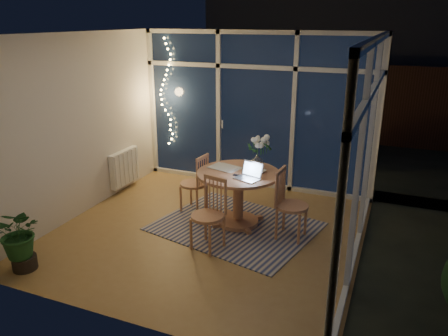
% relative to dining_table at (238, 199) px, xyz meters
% --- Properties ---
extents(floor, '(4.00, 4.00, 0.00)m').
position_rel_dining_table_xyz_m(floor, '(-0.29, -0.40, -0.39)').
color(floor, olive).
rests_on(floor, ground).
extents(ceiling, '(4.00, 4.00, 0.00)m').
position_rel_dining_table_xyz_m(ceiling, '(-0.29, -0.40, 2.21)').
color(ceiling, white).
rests_on(ceiling, wall_back).
extents(wall_back, '(4.00, 0.04, 2.60)m').
position_rel_dining_table_xyz_m(wall_back, '(-0.29, 1.60, 0.91)').
color(wall_back, silver).
rests_on(wall_back, floor).
extents(wall_front, '(4.00, 0.04, 2.60)m').
position_rel_dining_table_xyz_m(wall_front, '(-0.29, -2.40, 0.91)').
color(wall_front, silver).
rests_on(wall_front, floor).
extents(wall_left, '(0.04, 4.00, 2.60)m').
position_rel_dining_table_xyz_m(wall_left, '(-2.29, -0.40, 0.91)').
color(wall_left, silver).
rests_on(wall_left, floor).
extents(wall_right, '(0.04, 4.00, 2.60)m').
position_rel_dining_table_xyz_m(wall_right, '(1.71, -0.40, 0.91)').
color(wall_right, silver).
rests_on(wall_right, floor).
extents(window_wall_back, '(4.00, 0.10, 2.60)m').
position_rel_dining_table_xyz_m(window_wall_back, '(-0.29, 1.56, 0.91)').
color(window_wall_back, silver).
rests_on(window_wall_back, floor).
extents(window_wall_right, '(0.10, 4.00, 2.60)m').
position_rel_dining_table_xyz_m(window_wall_right, '(1.67, -0.40, 0.91)').
color(window_wall_right, silver).
rests_on(window_wall_right, floor).
extents(radiator, '(0.10, 0.70, 0.58)m').
position_rel_dining_table_xyz_m(radiator, '(-2.23, 0.50, 0.01)').
color(radiator, white).
rests_on(radiator, wall_left).
extents(fairy_lights, '(0.24, 0.10, 1.85)m').
position_rel_dining_table_xyz_m(fairy_lights, '(-1.94, 1.48, 1.14)').
color(fairy_lights, '#FFD166').
rests_on(fairy_lights, window_wall_back).
extents(garden_patio, '(12.00, 6.00, 0.10)m').
position_rel_dining_table_xyz_m(garden_patio, '(0.21, 4.60, -0.45)').
color(garden_patio, black).
rests_on(garden_patio, ground).
extents(garden_fence, '(11.00, 0.08, 1.80)m').
position_rel_dining_table_xyz_m(garden_fence, '(-0.29, 5.10, 0.51)').
color(garden_fence, '#311C12').
rests_on(garden_fence, ground).
extents(neighbour_roof, '(7.00, 3.00, 2.20)m').
position_rel_dining_table_xyz_m(neighbour_roof, '(0.01, 8.10, 1.81)').
color(neighbour_roof, '#32363D').
rests_on(neighbour_roof, ground).
extents(garden_shrubs, '(0.90, 0.90, 0.90)m').
position_rel_dining_table_xyz_m(garden_shrubs, '(-1.09, 3.00, 0.06)').
color(garden_shrubs, '#163116').
rests_on(garden_shrubs, ground).
extents(rug, '(2.39, 2.07, 0.01)m').
position_rel_dining_table_xyz_m(rug, '(-0.00, -0.10, -0.38)').
color(rug, beige).
rests_on(rug, floor).
extents(dining_table, '(1.36, 1.36, 0.78)m').
position_rel_dining_table_xyz_m(dining_table, '(0.00, 0.00, 0.00)').
color(dining_table, '#AC6C4D').
rests_on(dining_table, floor).
extents(chair_left, '(0.46, 0.46, 0.90)m').
position_rel_dining_table_xyz_m(chair_left, '(-0.78, 0.18, 0.06)').
color(chair_left, '#AC6C4D').
rests_on(chair_left, floor).
extents(chair_right, '(0.47, 0.47, 0.96)m').
position_rel_dining_table_xyz_m(chair_right, '(0.79, -0.12, 0.09)').
color(chair_right, '#AC6C4D').
rests_on(chair_right, floor).
extents(chair_front, '(0.52, 0.52, 0.94)m').
position_rel_dining_table_xyz_m(chair_front, '(-0.11, -0.80, 0.08)').
color(chair_front, '#AC6C4D').
rests_on(chair_front, floor).
extents(laptop, '(0.39, 0.36, 0.23)m').
position_rel_dining_table_xyz_m(laptop, '(0.20, -0.21, 0.50)').
color(laptop, silver).
rests_on(laptop, dining_table).
extents(flower_vase, '(0.24, 0.24, 0.21)m').
position_rel_dining_table_xyz_m(flower_vase, '(0.16, 0.32, 0.49)').
color(flower_vase, white).
rests_on(flower_vase, dining_table).
extents(bowl, '(0.18, 0.18, 0.04)m').
position_rel_dining_table_xyz_m(bowl, '(0.28, 0.11, 0.41)').
color(bowl, silver).
rests_on(bowl, dining_table).
extents(newspapers, '(0.44, 0.37, 0.01)m').
position_rel_dining_table_xyz_m(newspapers, '(-0.23, 0.09, 0.39)').
color(newspapers, silver).
rests_on(newspapers, dining_table).
extents(phone, '(0.12, 0.07, 0.01)m').
position_rel_dining_table_xyz_m(phone, '(0.04, -0.14, 0.39)').
color(phone, black).
rests_on(phone, dining_table).
extents(potted_plant, '(0.67, 0.62, 0.76)m').
position_rel_dining_table_xyz_m(potted_plant, '(-1.88, -2.05, -0.01)').
color(potted_plant, '#1B4C21').
rests_on(potted_plant, floor).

